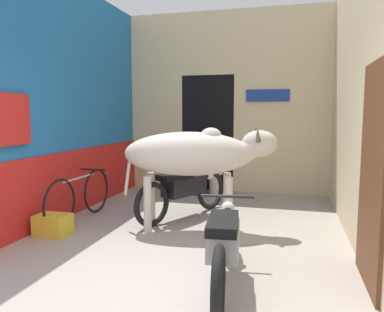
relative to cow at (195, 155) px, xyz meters
name	(u,v)px	position (x,y,z in m)	size (l,w,h in m)	color
ground_plane	(132,299)	(-0.04, -2.10, -1.05)	(30.00, 30.00, 0.00)	#9E9389
wall_left_shopfront	(65,103)	(-2.19, 0.27, 0.73)	(0.25, 4.77, 3.69)	#236BAD
wall_back_with_doorway	(221,115)	(-0.19, 2.94, 0.53)	(4.14, 0.93, 3.69)	beige
wall_right_with_door	(360,98)	(2.12, 0.24, 0.77)	(0.22, 4.77, 3.69)	beige
cow	(195,155)	(0.00, 0.00, 0.00)	(2.16, 1.01, 1.46)	beige
motorcycle_near	(224,241)	(0.69, -1.60, -0.63)	(0.58, 2.03, 0.75)	black
motorcycle_far	(184,190)	(-0.32, 0.53, -0.62)	(0.99, 1.82, 0.77)	black
bicycle	(80,196)	(-1.80, -0.03, -0.68)	(0.44, 1.70, 0.74)	black
shopkeeper_seated	(201,163)	(-0.45, 2.25, -0.43)	(0.38, 0.33, 1.19)	#282833
plastic_stool	(215,182)	(-0.19, 2.34, -0.82)	(0.33, 0.33, 0.44)	beige
crate	(53,225)	(-1.77, -0.76, -0.91)	(0.44, 0.32, 0.28)	gold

